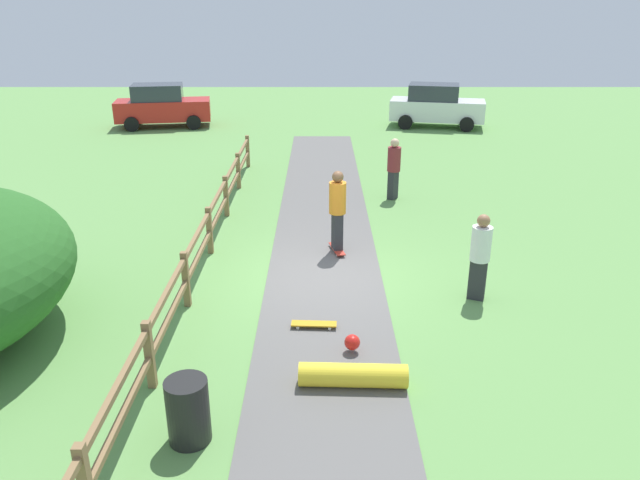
% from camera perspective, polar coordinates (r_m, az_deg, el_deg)
% --- Properties ---
extents(ground_plane, '(60.00, 60.00, 0.00)m').
position_cam_1_polar(ground_plane, '(12.60, 0.51, -3.50)').
color(ground_plane, '#60934C').
extents(asphalt_path, '(2.40, 28.00, 0.02)m').
position_cam_1_polar(asphalt_path, '(12.59, 0.51, -3.46)').
color(asphalt_path, '#605E5B').
rests_on(asphalt_path, ground_plane).
extents(wooden_fence, '(0.12, 18.12, 1.10)m').
position_cam_1_polar(wooden_fence, '(12.58, -11.41, -0.67)').
color(wooden_fence, olive).
rests_on(wooden_fence, ground_plane).
extents(trash_bin, '(0.56, 0.56, 0.90)m').
position_cam_1_polar(trash_bin, '(8.23, -12.36, -15.59)').
color(trash_bin, black).
rests_on(trash_bin, ground_plane).
extents(skater_riding, '(0.46, 0.82, 1.91)m').
position_cam_1_polar(skater_riding, '(13.40, 1.78, 3.12)').
color(skater_riding, '#B23326').
rests_on(skater_riding, asphalt_path).
extents(skater_fallen, '(1.63, 1.27, 0.36)m').
position_cam_1_polar(skater_fallen, '(9.21, 3.25, -12.48)').
color(skater_fallen, yellow).
rests_on(skater_fallen, asphalt_path).
extents(skateboard_loose, '(0.81, 0.24, 0.08)m').
position_cam_1_polar(skateboard_loose, '(10.65, -0.49, -7.99)').
color(skateboard_loose, '#BF8C19').
rests_on(skateboard_loose, asphalt_path).
extents(bystander_white, '(0.49, 0.49, 1.73)m').
position_cam_1_polar(bystander_white, '(11.70, 15.10, -1.24)').
color(bystander_white, '#2D2D33').
rests_on(bystander_white, ground_plane).
extents(bystander_maroon, '(0.53, 0.53, 1.78)m').
position_cam_1_polar(bystander_maroon, '(17.45, 7.15, 7.01)').
color(bystander_maroon, '#2D2D33').
rests_on(bystander_maroon, ground_plane).
extents(parked_car_red, '(4.42, 2.50, 1.92)m').
position_cam_1_polar(parked_car_red, '(28.85, -14.70, 12.27)').
color(parked_car_red, red).
rests_on(parked_car_red, ground_plane).
extents(parked_car_white, '(4.46, 2.65, 1.92)m').
position_cam_1_polar(parked_car_white, '(28.45, 11.11, 12.44)').
color(parked_car_white, silver).
rests_on(parked_car_white, ground_plane).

